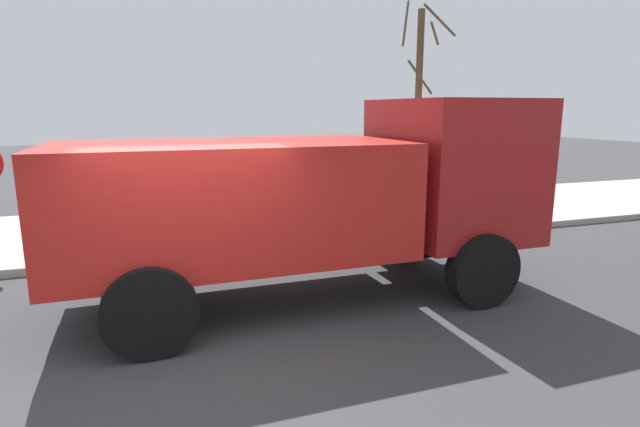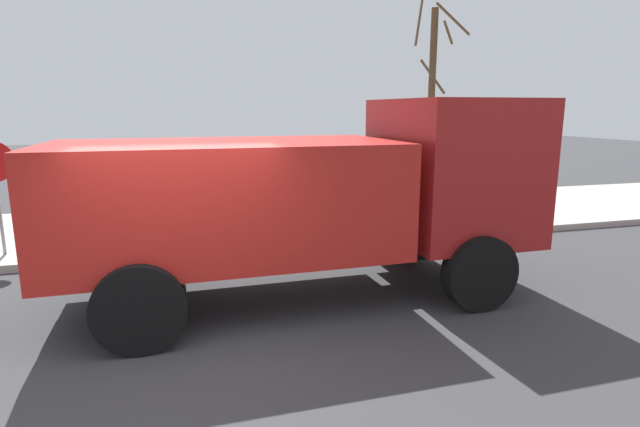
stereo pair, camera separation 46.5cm
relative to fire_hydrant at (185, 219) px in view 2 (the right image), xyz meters
name	(u,v)px [view 2 (the right image)]	position (x,y,z in m)	size (l,w,h in m)	color
ground_plane	(189,357)	(-0.06, -5.12, -0.58)	(80.00, 80.00, 0.00)	#38383A
sidewalk_curb	(182,227)	(-0.06, 1.38, -0.50)	(36.00, 5.00, 0.15)	#ADA89E
fire_hydrant	(185,219)	(0.00, 0.00, 0.00)	(0.26, 0.60, 0.80)	#2D8438
loose_tire	(189,209)	(0.11, -0.25, 0.25)	(1.32, 1.32, 0.30)	black
dump_truck_red	(314,193)	(1.88, -3.55, 1.03)	(7.03, 2.88, 3.00)	red
bare_tree	(431,101)	(6.97, 2.50, 2.49)	(1.52, 1.53, 5.75)	#4C3823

